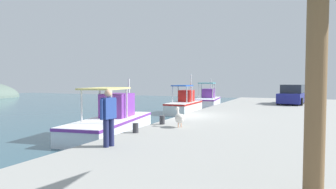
{
  "coord_description": "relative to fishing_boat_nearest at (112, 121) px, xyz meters",
  "views": [
    {
      "loc": [
        -14.4,
        -5.81,
        2.71
      ],
      "look_at": [
        3.75,
        2.53,
        1.71
      ],
      "focal_mm": 30.26,
      "sensor_mm": 36.0,
      "label": 1
    }
  ],
  "objects": [
    {
      "name": "quay_pier",
      "position": [
        2.8,
        -7.62,
        -0.26
      ],
      "size": [
        36.0,
        10.0,
        0.8
      ],
      "primitive_type": "cube",
      "color": "#9E9E99",
      "rests_on": "ground"
    },
    {
      "name": "fishing_boat_nearest",
      "position": [
        0.0,
        0.0,
        0.0
      ],
      "size": [
        6.7,
        3.26,
        2.8
      ],
      "color": "white",
      "rests_on": "ground"
    },
    {
      "name": "fishing_boat_second",
      "position": [
        10.4,
        0.18,
        -0.0
      ],
      "size": [
        4.82,
        1.93,
        3.24
      ],
      "color": "white",
      "rests_on": "ground"
    },
    {
      "name": "fishing_boat_third",
      "position": [
        16.02,
        -0.16,
        -0.0
      ],
      "size": [
        5.55,
        2.67,
        2.95
      ],
      "color": "white",
      "rests_on": "ground"
    },
    {
      "name": "pelican",
      "position": [
        -0.99,
        -4.06,
        0.53
      ],
      "size": [
        0.86,
        0.77,
        0.82
      ],
      "color": "tan",
      "rests_on": "quay_pier"
    },
    {
      "name": "fisherman_standing",
      "position": [
        -4.96,
        -3.49,
        1.04
      ],
      "size": [
        0.58,
        0.32,
        1.66
      ],
      "color": "#1E234C",
      "rests_on": "quay_pier"
    },
    {
      "name": "parked_car",
      "position": [
        13.51,
        -8.03,
        0.85
      ],
      "size": [
        4.29,
        2.29,
        1.57
      ],
      "color": "black",
      "rests_on": "quay_pier"
    },
    {
      "name": "mooring_bollard_nearest",
      "position": [
        -2.78,
        -3.07,
        0.31
      ],
      "size": [
        0.22,
        0.22,
        0.35
      ],
      "primitive_type": "cylinder",
      "color": "#333338",
      "rests_on": "quay_pier"
    },
    {
      "name": "mooring_bollard_second",
      "position": [
        -0.55,
        -3.07,
        0.32
      ],
      "size": [
        0.23,
        0.23,
        0.38
      ],
      "primitive_type": "cylinder",
      "color": "#333338",
      "rests_on": "quay_pier"
    }
  ]
}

